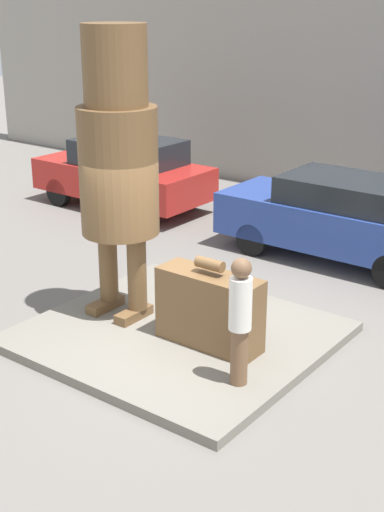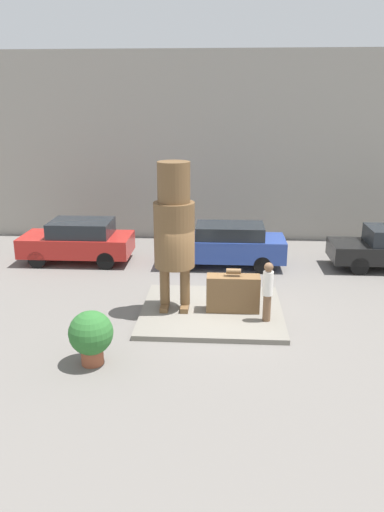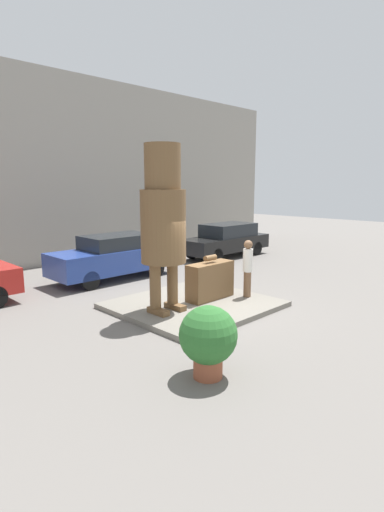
% 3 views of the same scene
% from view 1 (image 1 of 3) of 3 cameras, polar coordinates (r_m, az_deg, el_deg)
% --- Properties ---
extents(ground_plane, '(60.00, 60.00, 0.00)m').
position_cam_1_polar(ground_plane, '(10.44, -1.12, -6.66)').
color(ground_plane, slate).
extents(pedestal, '(4.05, 3.76, 0.14)m').
position_cam_1_polar(pedestal, '(10.41, -1.12, -6.32)').
color(pedestal, slate).
rests_on(pedestal, ground_plane).
extents(statue_figure, '(1.14, 1.14, 4.22)m').
position_cam_1_polar(statue_figure, '(10.23, -5.93, 8.22)').
color(statue_figure, brown).
rests_on(statue_figure, pedestal).
extents(giant_suitcase, '(1.50, 0.52, 1.27)m').
position_cam_1_polar(giant_suitcase, '(9.77, 1.40, -4.26)').
color(giant_suitcase, brown).
rests_on(giant_suitcase, pedestal).
extents(tourist, '(0.28, 0.28, 1.67)m').
position_cam_1_polar(tourist, '(8.67, 3.87, -4.86)').
color(tourist, brown).
rests_on(tourist, pedestal).
extents(parked_car_red, '(4.14, 1.88, 1.61)m').
position_cam_1_polar(parked_car_red, '(16.65, -5.44, 6.72)').
color(parked_car_red, '#B2231E').
rests_on(parked_car_red, ground_plane).
extents(parked_car_blue, '(4.49, 1.72, 1.59)m').
position_cam_1_polar(parked_car_blue, '(13.48, 11.84, 3.09)').
color(parked_car_blue, '#284293').
rests_on(parked_car_blue, ground_plane).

